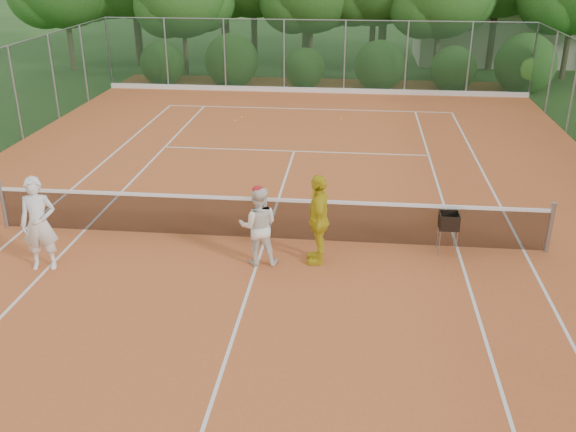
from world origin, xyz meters
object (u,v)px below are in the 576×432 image
object	(u,v)px
ball_hopper	(449,222)
player_yellow	(318,219)
player_center_grp	(258,226)
player_white	(39,224)

from	to	relation	value
ball_hopper	player_yellow	bearing A→B (deg)	-147.14
player_center_grp	player_yellow	size ratio (longest dim) A/B	0.89
player_yellow	player_center_grp	bearing A→B (deg)	-82.65
player_yellow	ball_hopper	size ratio (longest dim) A/B	2.11
player_white	player_yellow	size ratio (longest dim) A/B	1.02
player_yellow	ball_hopper	world-z (taller)	player_yellow
player_yellow	ball_hopper	xyz separation A→B (m)	(2.64, 0.68, -0.23)
player_center_grp	ball_hopper	distance (m)	3.91
player_center_grp	player_yellow	bearing A→B (deg)	9.78
ball_hopper	player_white	bearing A→B (deg)	-150.76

